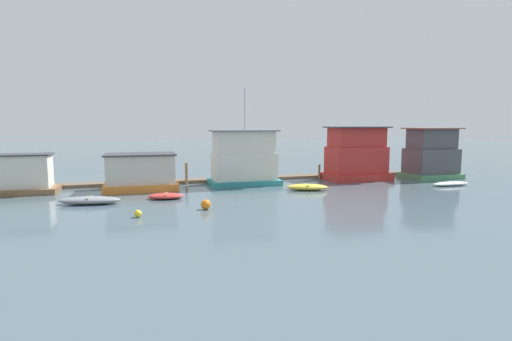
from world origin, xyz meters
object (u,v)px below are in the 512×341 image
object	(u,v)px
houseboat_orange	(141,172)
dinghy_grey	(90,200)
houseboat_teal	(244,159)
houseboat_green	(431,155)
buoy_yellow	(138,214)
houseboat_brown	(21,175)
houseboat_red	(356,155)
mooring_post_centre	(132,175)
mooring_post_far_left	(319,172)
dinghy_red	(166,196)
dinghy_yellow	(307,187)
dinghy_white	(451,184)
buoy_orange	(206,204)
mooring_post_near_right	(186,174)

from	to	relation	value
houseboat_orange	dinghy_grey	bearing A→B (deg)	-122.61
houseboat_teal	houseboat_green	size ratio (longest dim) A/B	1.63
buoy_yellow	houseboat_green	bearing A→B (deg)	19.10
houseboat_brown	houseboat_orange	world-z (taller)	houseboat_brown
houseboat_red	buoy_yellow	xyz separation A→B (m)	(-21.05, -11.03, -2.21)
houseboat_teal	mooring_post_centre	bearing A→B (deg)	171.31
mooring_post_far_left	buoy_yellow	bearing A→B (deg)	-144.85
dinghy_red	mooring_post_far_left	world-z (taller)	mooring_post_far_left
houseboat_orange	dinghy_grey	world-z (taller)	houseboat_orange
dinghy_yellow	buoy_yellow	bearing A→B (deg)	-155.31
houseboat_green	mooring_post_far_left	distance (m)	11.91
houseboat_teal	dinghy_grey	bearing A→B (deg)	-154.94
houseboat_brown	dinghy_white	size ratio (longest dim) A/B	1.45
dinghy_grey	dinghy_yellow	distance (m)	16.98
houseboat_teal	buoy_orange	size ratio (longest dim) A/B	13.44
dinghy_grey	buoy_orange	distance (m)	8.48
houseboat_brown	dinghy_grey	xyz separation A→B (m)	(5.77, -6.23, -1.18)
houseboat_red	houseboat_green	xyz separation A→B (m)	(8.23, -0.89, -0.07)
dinghy_yellow	houseboat_green	bearing A→B (deg)	13.85
houseboat_brown	houseboat_red	size ratio (longest dim) A/B	0.87
houseboat_orange	houseboat_green	size ratio (longest dim) A/B	1.13
houseboat_green	dinghy_yellow	size ratio (longest dim) A/B	1.43
houseboat_brown	houseboat_green	bearing A→B (deg)	-1.71
buoy_yellow	buoy_orange	bearing A→B (deg)	14.23
dinghy_red	houseboat_orange	bearing A→B (deg)	109.47
mooring_post_far_left	buoy_orange	world-z (taller)	mooring_post_far_left
houseboat_brown	buoy_orange	distance (m)	16.77
dinghy_yellow	mooring_post_centre	world-z (taller)	mooring_post_centre
mooring_post_centre	mooring_post_far_left	xyz separation A→B (m)	(18.25, 0.00, -0.30)
dinghy_yellow	mooring_post_far_left	world-z (taller)	mooring_post_far_left
houseboat_orange	dinghy_white	bearing A→B (deg)	-11.73
dinghy_white	mooring_post_centre	distance (m)	28.75
mooring_post_centre	houseboat_red	bearing A→B (deg)	-3.85
houseboat_orange	mooring_post_far_left	size ratio (longest dim) A/B	4.13
houseboat_green	mooring_post_far_left	world-z (taller)	houseboat_green
houseboat_green	dinghy_white	size ratio (longest dim) A/B	1.42
houseboat_brown	dinghy_yellow	size ratio (longest dim) A/B	1.46
houseboat_brown	dinghy_red	size ratio (longest dim) A/B	1.94
houseboat_teal	mooring_post_far_left	xyz separation A→B (m)	(8.32, 1.52, -1.61)
houseboat_teal	mooring_post_near_right	xyz separation A→B (m)	(-5.10, 1.52, -1.34)
dinghy_white	mooring_post_near_right	size ratio (longest dim) A/B	1.87
houseboat_brown	houseboat_orange	xyz separation A→B (m)	(9.26, -0.78, 0.03)
houseboat_teal	buoy_yellow	distance (m)	14.59
dinghy_grey	mooring_post_near_right	size ratio (longest dim) A/B	2.18
mooring_post_centre	mooring_post_far_left	size ratio (longest dim) A/B	1.41
houseboat_teal	mooring_post_far_left	world-z (taller)	houseboat_teal
houseboat_teal	buoy_yellow	size ratio (longest dim) A/B	19.33
houseboat_brown	dinghy_red	bearing A→B (deg)	-27.39
mooring_post_centre	mooring_post_near_right	size ratio (longest dim) A/B	1.03
mooring_post_far_left	houseboat_red	bearing A→B (deg)	-23.56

